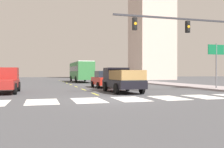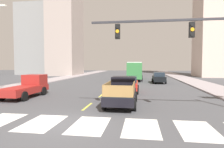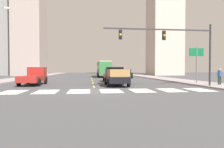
{
  "view_description": "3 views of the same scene",
  "coord_description": "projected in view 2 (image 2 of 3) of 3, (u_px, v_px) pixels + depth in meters",
  "views": [
    {
      "loc": [
        -3.81,
        -13.7,
        1.53
      ],
      "look_at": [
        2.3,
        7.54,
        1.43
      ],
      "focal_mm": 40.17,
      "sensor_mm": 36.0,
      "label": 1
    },
    {
      "loc": [
        3.67,
        -8.99,
        2.98
      ],
      "look_at": [
        1.35,
        6.69,
        2.16
      ],
      "focal_mm": 30.87,
      "sensor_mm": 36.0,
      "label": 2
    },
    {
      "loc": [
        -0.47,
        -15.61,
        1.74
      ],
      "look_at": [
        2.87,
        13.26,
        1.01
      ],
      "focal_mm": 31.79,
      "sensor_mm": 36.0,
      "label": 3
    }
  ],
  "objects": [
    {
      "name": "ground_plane",
      "position": [
        65.0,
        124.0,
        9.57
      ],
      "size": [
        160.0,
        160.0,
        0.0
      ],
      "primitive_type": "plane",
      "color": "#47484C"
    },
    {
      "name": "crosswalk_stripe_4",
      "position": [
        90.0,
        125.0,
        9.39
      ],
      "size": [
        1.69,
        2.87,
        0.01
      ],
      "primitive_type": "cube",
      "color": "silver",
      "rests_on": "ground"
    },
    {
      "name": "lane_dash_1",
      "position": [
        102.0,
        95.0,
        18.46
      ],
      "size": [
        0.16,
        2.4,
        0.01
      ],
      "primitive_type": "cube",
      "color": "#D2D044",
      "rests_on": "ground"
    },
    {
      "name": "lane_dash_2",
      "position": [
        110.0,
        89.0,
        23.4
      ],
      "size": [
        0.16,
        2.4,
        0.01
      ],
      "primitive_type": "cube",
      "color": "#D2D044",
      "rests_on": "ground"
    },
    {
      "name": "lane_dash_4",
      "position": [
        119.0,
        81.0,
        33.28
      ],
      "size": [
        0.16,
        2.4,
        0.01
      ],
      "primitive_type": "cube",
      "color": "#D2D044",
      "rests_on": "ground"
    },
    {
      "name": "block_mid_left",
      "position": [
        65.0,
        20.0,
        51.53
      ],
      "size": [
        7.14,
        9.95,
        29.33
      ],
      "primitive_type": "cube",
      "color": "#9F9088",
      "rests_on": "ground"
    },
    {
      "name": "block_mid_right",
      "position": [
        37.0,
        40.0,
        55.8
      ],
      "size": [
        9.54,
        7.9,
        19.85
      ],
      "primitive_type": "cube",
      "color": "gray",
      "rests_on": "ground"
    },
    {
      "name": "sedan_near_left",
      "position": [
        129.0,
        84.0,
        20.29
      ],
      "size": [
        2.02,
        4.4,
        1.72
      ],
      "rotation": [
        0.0,
        0.0,
        0.01
      ],
      "color": "red",
      "rests_on": "ground"
    },
    {
      "name": "crosswalk_stripe_5",
      "position": [
        141.0,
        127.0,
        9.02
      ],
      "size": [
        1.69,
        2.87,
        0.01
      ],
      "primitive_type": "cube",
      "color": "silver",
      "rests_on": "ground"
    },
    {
      "name": "lane_dash_3",
      "position": [
        115.0,
        84.0,
        28.34
      ],
      "size": [
        0.16,
        2.4,
        0.01
      ],
      "primitive_type": "cube",
      "color": "#D2D044",
      "rests_on": "ground"
    },
    {
      "name": "city_bus",
      "position": [
        135.0,
        70.0,
        36.27
      ],
      "size": [
        2.72,
        10.8,
        3.32
      ],
      "rotation": [
        0.0,
        0.0,
        -0.01
      ],
      "color": "#32753B",
      "rests_on": "ground"
    },
    {
      "name": "sidewalk_left",
      "position": [
        33.0,
        83.0,
        29.16
      ],
      "size": [
        3.97,
        110.0,
        0.15
      ],
      "primitive_type": "cube",
      "color": "#9D9295",
      "rests_on": "ground"
    },
    {
      "name": "traffic_signal_gantry",
      "position": [
        215.0,
        40.0,
        10.36
      ],
      "size": [
        10.31,
        0.27,
        6.0
      ],
      "color": "#2D2D33",
      "rests_on": "ground"
    },
    {
      "name": "crosswalk_stripe_3",
      "position": [
        42.0,
        123.0,
        9.75
      ],
      "size": [
        1.69,
        2.87,
        0.01
      ],
      "primitive_type": "cube",
      "color": "silver",
      "rests_on": "ground"
    },
    {
      "name": "lane_dash_0",
      "position": [
        87.0,
        106.0,
        13.52
      ],
      "size": [
        0.16,
        2.4,
        0.01
      ],
      "primitive_type": "cube",
      "color": "#D2D044",
      "rests_on": "ground"
    },
    {
      "name": "sidewalk_right",
      "position": [
        207.0,
        86.0,
        25.53
      ],
      "size": [
        3.97,
        110.0,
        0.15
      ],
      "primitive_type": "cube",
      "color": "#9D9295",
      "rests_on": "ground"
    },
    {
      "name": "crosswalk_stripe_6",
      "position": [
        197.0,
        130.0,
        8.66
      ],
      "size": [
        1.69,
        2.87,
        0.01
      ],
      "primitive_type": "cube",
      "color": "silver",
      "rests_on": "ground"
    },
    {
      "name": "pickup_stakebed",
      "position": [
        122.0,
        92.0,
        14.31
      ],
      "size": [
        2.18,
        5.2,
        1.96
      ],
      "rotation": [
        0.0,
        0.0,
        0.05
      ],
      "color": "black",
      "rests_on": "ground"
    },
    {
      "name": "lane_dash_7",
      "position": [
        126.0,
        76.0,
        48.1
      ],
      "size": [
        0.16,
        2.4,
        0.01
      ],
      "primitive_type": "cube",
      "color": "#D2D044",
      "rests_on": "ground"
    },
    {
      "name": "sedan_near_right",
      "position": [
        159.0,
        78.0,
        30.18
      ],
      "size": [
        2.02,
        4.4,
        1.72
      ],
      "rotation": [
        0.0,
        0.0,
        -0.05
      ],
      "color": "black",
      "rests_on": "ground"
    },
    {
      "name": "lane_dash_5",
      "position": [
        122.0,
        79.0,
        38.22
      ],
      "size": [
        0.16,
        2.4,
        0.01
      ],
      "primitive_type": "cube",
      "color": "#D2D044",
      "rests_on": "ground"
    },
    {
      "name": "pickup_dark",
      "position": [
        28.0,
        87.0,
        17.53
      ],
      "size": [
        2.18,
        5.2,
        1.96
      ],
      "rotation": [
        0.0,
        0.0,
        -0.01
      ],
      "color": "maroon",
      "rests_on": "ground"
    },
    {
      "name": "lane_dash_6",
      "position": [
        124.0,
        77.0,
        43.16
      ],
      "size": [
        0.16,
        2.4,
        0.01
      ],
      "primitive_type": "cube",
      "color": "#D2D044",
      "rests_on": "ground"
    }
  ]
}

